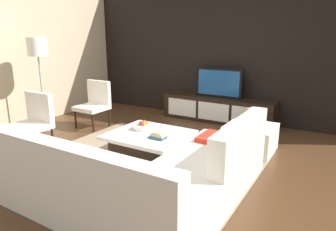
# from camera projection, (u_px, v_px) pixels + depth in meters

# --- Properties ---
(ground_plane) EXTENTS (14.00, 14.00, 0.00)m
(ground_plane) POSITION_uv_depth(u_px,v_px,m) (151.00, 162.00, 4.24)
(ground_plane) COLOR #4C301C
(feature_wall_back) EXTENTS (6.40, 0.12, 2.80)m
(feature_wall_back) POSITION_uv_depth(u_px,v_px,m) (226.00, 51.00, 6.10)
(feature_wall_back) COLOR black
(feature_wall_back) RESTS_ON ground
(side_wall_left) EXTENTS (0.12, 5.20, 2.80)m
(side_wall_left) POSITION_uv_depth(u_px,v_px,m) (14.00, 52.00, 5.63)
(side_wall_left) COLOR beige
(side_wall_left) RESTS_ON ground
(area_rug) EXTENTS (3.01, 2.53, 0.01)m
(area_rug) POSITION_uv_depth(u_px,v_px,m) (146.00, 160.00, 4.28)
(area_rug) COLOR gray
(area_rug) RESTS_ON ground
(media_console) EXTENTS (2.27, 0.47, 0.50)m
(media_console) POSITION_uv_depth(u_px,v_px,m) (218.00, 109.00, 6.15)
(media_console) COLOR black
(media_console) RESTS_ON ground
(television) EXTENTS (0.95, 0.06, 0.59)m
(television) POSITION_uv_depth(u_px,v_px,m) (219.00, 83.00, 6.01)
(television) COLOR black
(television) RESTS_ON media_console
(sectional_couch) EXTENTS (2.37, 2.29, 0.83)m
(sectional_couch) POSITION_uv_depth(u_px,v_px,m) (143.00, 177.00, 3.17)
(sectional_couch) COLOR white
(sectional_couch) RESTS_ON ground
(coffee_table) EXTENTS (1.07, 0.97, 0.38)m
(coffee_table) POSITION_uv_depth(u_px,v_px,m) (149.00, 145.00, 4.32)
(coffee_table) COLOR black
(coffee_table) RESTS_ON ground
(accent_chair_near) EXTENTS (0.55, 0.52, 0.87)m
(accent_chair_near) POSITION_uv_depth(u_px,v_px,m) (34.00, 118.00, 4.62)
(accent_chair_near) COLOR black
(accent_chair_near) RESTS_ON ground
(floor_lamp) EXTENTS (0.34, 0.34, 1.67)m
(floor_lamp) POSITION_uv_depth(u_px,v_px,m) (38.00, 52.00, 5.32)
(floor_lamp) COLOR #A5A5AA
(floor_lamp) RESTS_ON ground
(ottoman) EXTENTS (0.70, 0.70, 0.40)m
(ottoman) POSITION_uv_depth(u_px,v_px,m) (250.00, 138.00, 4.62)
(ottoman) COLOR white
(ottoman) RESTS_ON ground
(fruit_bowl) EXTENTS (0.28, 0.28, 0.13)m
(fruit_bowl) POSITION_uv_depth(u_px,v_px,m) (143.00, 126.00, 4.43)
(fruit_bowl) COLOR silver
(fruit_bowl) RESTS_ON coffee_table
(accent_chair_far) EXTENTS (0.53, 0.51, 0.87)m
(accent_chair_far) POSITION_uv_depth(u_px,v_px,m) (95.00, 101.00, 5.79)
(accent_chair_far) COLOR black
(accent_chair_far) RESTS_ON ground
(decorative_ball) EXTENTS (0.28, 0.28, 0.28)m
(decorative_ball) POSITION_uv_depth(u_px,v_px,m) (252.00, 116.00, 4.53)
(decorative_ball) COLOR #AD8451
(decorative_ball) RESTS_ON ottoman
(book_stack) EXTENTS (0.21, 0.15, 0.09)m
(book_stack) POSITION_uv_depth(u_px,v_px,m) (158.00, 136.00, 4.05)
(book_stack) COLOR #2D516B
(book_stack) RESTS_ON coffee_table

